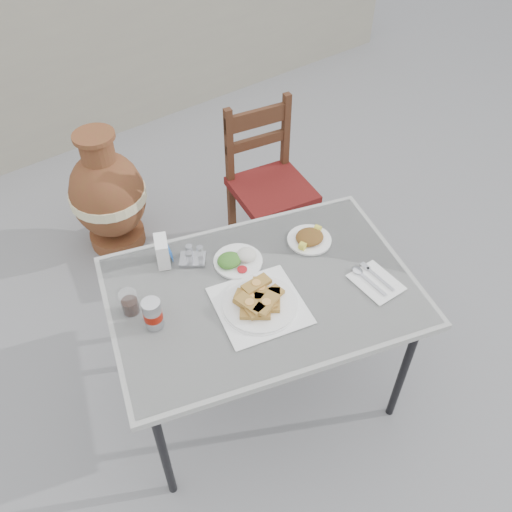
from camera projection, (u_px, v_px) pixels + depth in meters
ground at (274, 399)px, 2.40m from camera, size 80.00×80.00×0.00m
cafe_table at (262, 297)px, 2.00m from camera, size 1.28×1.04×0.67m
pide_plate at (260, 300)px, 1.89m from camera, size 0.36×0.36×0.06m
salad_rice_plate at (237, 259)px, 2.05m from camera, size 0.19×0.19×0.05m
salad_chopped_plate at (309, 238)px, 2.13m from camera, size 0.18×0.18×0.04m
soda_can at (153, 314)px, 1.81m from camera, size 0.07×0.07×0.12m
cola_glass at (130, 304)px, 1.86m from camera, size 0.06×0.06×0.09m
napkin_holder at (162, 251)px, 2.02m from camera, size 0.08×0.10×0.11m
condiment_caddy at (193, 256)px, 2.05m from camera, size 0.13×0.12×0.07m
cutlery_napkin at (373, 280)px, 1.99m from camera, size 0.14×0.20×0.01m
chair at (269, 184)px, 2.79m from camera, size 0.43×0.43×0.85m
terracotta_urn at (108, 195)px, 2.89m from camera, size 0.41×0.41×0.71m
back_wall at (29, 64)px, 3.39m from camera, size 6.00×0.25×1.20m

